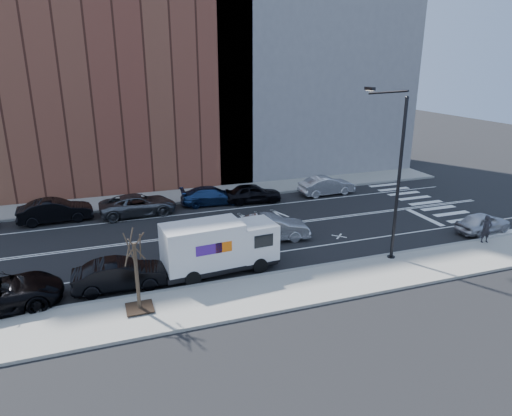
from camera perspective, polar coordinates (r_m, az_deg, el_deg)
ground at (r=30.28m, az=-2.71°, el=-2.79°), size 120.00×120.00×0.00m
sidewalk_near at (r=22.72m, az=3.89°, el=-10.13°), size 44.00×3.60×0.15m
sidewalk_far at (r=38.34m, az=-6.56°, el=1.78°), size 44.00×3.60×0.15m
curb_near at (r=24.19m, az=2.19°, el=-8.21°), size 44.00×0.25×0.17m
curb_far at (r=36.65m, az=-5.92°, el=1.04°), size 44.00×0.25×0.17m
crosswalk at (r=37.85m, az=21.13°, el=0.31°), size 3.00×14.00×0.01m
road_markings at (r=30.28m, az=-2.71°, el=-2.78°), size 40.00×8.60×0.01m
bldg_brick at (r=42.69m, az=-20.39°, el=17.35°), size 26.00×10.00×22.00m
bldg_concrete at (r=47.24m, az=6.04°, el=20.74°), size 20.00×10.00×26.00m
streetlight at (r=25.86m, az=16.87°, el=4.54°), size 0.44×4.02×9.34m
street_tree at (r=20.94m, az=-14.60°, el=-9.07°), size 1.20×1.20×3.75m
fedex_van at (r=24.09m, az=-4.66°, el=-4.74°), size 6.29×2.57×2.81m
far_parked_b at (r=34.49m, az=-23.80°, el=-0.31°), size 4.97×1.94×1.61m
far_parked_c at (r=34.11m, az=-14.52°, el=0.40°), size 5.53×2.76×1.51m
far_parked_d at (r=35.57m, az=-5.57°, el=1.55°), size 4.90×2.26×1.39m
far_parked_e at (r=35.85m, az=-0.36°, el=1.86°), size 4.60×2.35×1.50m
far_parked_f at (r=38.42m, az=8.81°, el=2.79°), size 4.72×1.83×1.53m
driving_sedan at (r=28.43m, az=1.83°, el=-2.50°), size 4.98×2.31×1.58m
near_parked_rear_a at (r=23.54m, az=-16.58°, el=-7.99°), size 4.59×1.69×1.50m
near_parked_front at (r=33.16m, az=26.51°, el=-1.65°), size 4.04×1.97×1.33m
pedestrian at (r=30.97m, az=26.86°, el=-2.36°), size 0.69×0.51×1.71m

